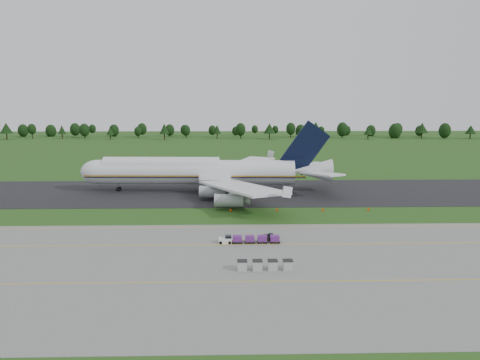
{
  "coord_description": "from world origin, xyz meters",
  "views": [
    {
      "loc": [
        1.46,
        -105.35,
        26.49
      ],
      "look_at": [
        4.04,
        2.0,
        8.1
      ],
      "focal_mm": 35.0,
      "sensor_mm": 36.0,
      "label": 1
    }
  ],
  "objects_px": {
    "aircraft": "(200,171)",
    "utility_cart": "(268,238)",
    "baggage_train": "(248,239)",
    "edge_markers": "(300,210)",
    "uld_row": "(265,265)"
  },
  "relations": [
    {
      "from": "uld_row",
      "to": "edge_markers",
      "type": "relative_size",
      "value": 0.26
    },
    {
      "from": "aircraft",
      "to": "utility_cart",
      "type": "height_order",
      "value": "aircraft"
    },
    {
      "from": "edge_markers",
      "to": "utility_cart",
      "type": "bearing_deg",
      "value": -112.0
    },
    {
      "from": "aircraft",
      "to": "baggage_train",
      "type": "relative_size",
      "value": 6.47
    },
    {
      "from": "aircraft",
      "to": "utility_cart",
      "type": "distance_m",
      "value": 51.88
    },
    {
      "from": "aircraft",
      "to": "baggage_train",
      "type": "height_order",
      "value": "aircraft"
    },
    {
      "from": "aircraft",
      "to": "uld_row",
      "type": "xyz_separation_m",
      "value": [
        13.99,
        -64.77,
        -5.11
      ]
    },
    {
      "from": "aircraft",
      "to": "baggage_train",
      "type": "xyz_separation_m",
      "value": [
        11.95,
        -50.68,
        -5.15
      ]
    },
    {
      "from": "utility_cart",
      "to": "edge_markers",
      "type": "distance_m",
      "value": 25.83
    },
    {
      "from": "aircraft",
      "to": "uld_row",
      "type": "relative_size",
      "value": 8.43
    },
    {
      "from": "uld_row",
      "to": "aircraft",
      "type": "bearing_deg",
      "value": 102.19
    },
    {
      "from": "aircraft",
      "to": "utility_cart",
      "type": "xyz_separation_m",
      "value": [
        15.83,
        -49.12,
        -5.37
      ]
    },
    {
      "from": "edge_markers",
      "to": "baggage_train",
      "type": "bearing_deg",
      "value": -117.98
    },
    {
      "from": "baggage_train",
      "to": "edge_markers",
      "type": "bearing_deg",
      "value": 62.02
    },
    {
      "from": "aircraft",
      "to": "utility_cart",
      "type": "bearing_deg",
      "value": -72.14
    }
  ]
}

